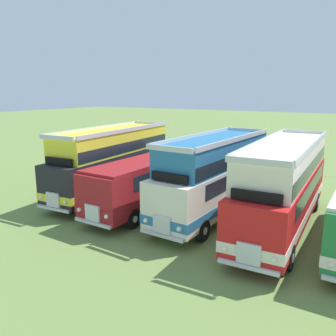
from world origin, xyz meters
TOP-DOWN VIEW (x-y plane):
  - ground_plane at (0.00, 0.00)m, footprint 200.00×200.00m
  - bus_first_in_row at (-9.37, 0.51)m, footprint 3.10×11.05m
  - bus_second_in_row at (-5.62, 0.06)m, footprint 2.90×11.21m
  - bus_third_in_row at (-1.87, 0.06)m, footprint 3.09×10.23m
  - bus_fourth_in_row at (1.87, -0.01)m, footprint 2.86×11.63m
  - rope_fence_line at (0.00, 9.03)m, footprint 24.82×0.08m

SIDE VIEW (x-z plane):
  - ground_plane at x=0.00m, z-range 0.00..0.00m
  - rope_fence_line at x=0.00m, z-range 0.16..1.21m
  - bus_second_in_row at x=-5.62m, z-range 0.26..3.25m
  - bus_third_in_row at x=-1.87m, z-range 0.10..4.62m
  - bus_first_in_row at x=-9.37m, z-range 0.10..4.62m
  - bus_fourth_in_row at x=1.87m, z-range 0.10..4.62m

